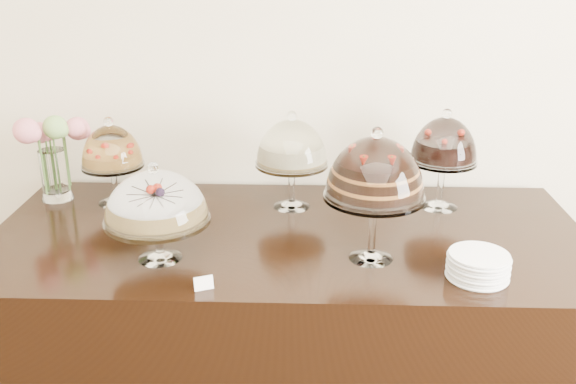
{
  "coord_description": "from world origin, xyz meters",
  "views": [
    {
      "loc": [
        -0.19,
        0.3,
        1.9
      ],
      "look_at": [
        -0.27,
        2.4,
        1.08
      ],
      "focal_mm": 40.0,
      "sensor_mm": 36.0,
      "label": 1
    }
  ],
  "objects_px": {
    "display_counter": "(288,336)",
    "cake_stand_sugar_sponge": "(156,201)",
    "cake_stand_cheesecake": "(292,147)",
    "cake_stand_dark_choco": "(444,145)",
    "cake_stand_choco_layer": "(375,173)",
    "flower_vase": "(51,145)",
    "cake_stand_fruit_tart": "(112,151)",
    "plate_stack": "(478,266)"
  },
  "relations": [
    {
      "from": "display_counter",
      "to": "cake_stand_sugar_sponge",
      "type": "bearing_deg",
      "value": -152.75
    },
    {
      "from": "cake_stand_cheesecake",
      "to": "cake_stand_dark_choco",
      "type": "distance_m",
      "value": 0.6
    },
    {
      "from": "display_counter",
      "to": "cake_stand_dark_choco",
      "type": "distance_m",
      "value": 0.97
    },
    {
      "from": "cake_stand_choco_layer",
      "to": "flower_vase",
      "type": "distance_m",
      "value": 1.36
    },
    {
      "from": "cake_stand_fruit_tart",
      "to": "plate_stack",
      "type": "relative_size",
      "value": 1.87
    },
    {
      "from": "cake_stand_choco_layer",
      "to": "cake_stand_dark_choco",
      "type": "distance_m",
      "value": 0.56
    },
    {
      "from": "cake_stand_sugar_sponge",
      "to": "plate_stack",
      "type": "xyz_separation_m",
      "value": [
        1.04,
        -0.1,
        -0.17
      ]
    },
    {
      "from": "cake_stand_choco_layer",
      "to": "cake_stand_fruit_tart",
      "type": "distance_m",
      "value": 1.11
    },
    {
      "from": "display_counter",
      "to": "cake_stand_fruit_tart",
      "type": "xyz_separation_m",
      "value": [
        -0.72,
        0.27,
        0.67
      ]
    },
    {
      "from": "cake_stand_choco_layer",
      "to": "plate_stack",
      "type": "height_order",
      "value": "cake_stand_choco_layer"
    },
    {
      "from": "cake_stand_sugar_sponge",
      "to": "cake_stand_fruit_tart",
      "type": "bearing_deg",
      "value": 120.57
    },
    {
      "from": "cake_stand_choco_layer",
      "to": "cake_stand_dark_choco",
      "type": "height_order",
      "value": "cake_stand_choco_layer"
    },
    {
      "from": "cake_stand_dark_choco",
      "to": "cake_stand_fruit_tart",
      "type": "height_order",
      "value": "cake_stand_dark_choco"
    },
    {
      "from": "cake_stand_sugar_sponge",
      "to": "cake_stand_dark_choco",
      "type": "xyz_separation_m",
      "value": [
        1.03,
        0.49,
        0.05
      ]
    },
    {
      "from": "cake_stand_choco_layer",
      "to": "cake_stand_cheesecake",
      "type": "relative_size",
      "value": 1.16
    },
    {
      "from": "display_counter",
      "to": "plate_stack",
      "type": "distance_m",
      "value": 0.85
    },
    {
      "from": "cake_stand_fruit_tart",
      "to": "cake_stand_cheesecake",
      "type": "bearing_deg",
      "value": -1.47
    },
    {
      "from": "cake_stand_dark_choco",
      "to": "plate_stack",
      "type": "bearing_deg",
      "value": -88.71
    },
    {
      "from": "cake_stand_cheesecake",
      "to": "cake_stand_dark_choco",
      "type": "bearing_deg",
      "value": 1.51
    },
    {
      "from": "cake_stand_cheesecake",
      "to": "display_counter",
      "type": "bearing_deg",
      "value": -90.92
    },
    {
      "from": "flower_vase",
      "to": "cake_stand_fruit_tart",
      "type": "bearing_deg",
      "value": -6.27
    },
    {
      "from": "display_counter",
      "to": "plate_stack",
      "type": "xyz_separation_m",
      "value": [
        0.61,
        -0.32,
        0.49
      ]
    },
    {
      "from": "cake_stand_cheesecake",
      "to": "flower_vase",
      "type": "bearing_deg",
      "value": 177.27
    },
    {
      "from": "cake_stand_sugar_sponge",
      "to": "cake_stand_cheesecake",
      "type": "xyz_separation_m",
      "value": [
        0.43,
        0.47,
        0.04
      ]
    },
    {
      "from": "plate_stack",
      "to": "flower_vase",
      "type": "bearing_deg",
      "value": 158.61
    },
    {
      "from": "display_counter",
      "to": "cake_stand_dark_choco",
      "type": "relative_size",
      "value": 5.4
    },
    {
      "from": "cake_stand_fruit_tart",
      "to": "plate_stack",
      "type": "xyz_separation_m",
      "value": [
        1.33,
        -0.59,
        -0.18
      ]
    },
    {
      "from": "cake_stand_sugar_sponge",
      "to": "display_counter",
      "type": "bearing_deg",
      "value": 27.25
    },
    {
      "from": "cake_stand_choco_layer",
      "to": "flower_vase",
      "type": "height_order",
      "value": "cake_stand_choco_layer"
    },
    {
      "from": "cake_stand_sugar_sponge",
      "to": "cake_stand_cheesecake",
      "type": "bearing_deg",
      "value": 47.62
    },
    {
      "from": "cake_stand_cheesecake",
      "to": "cake_stand_dark_choco",
      "type": "xyz_separation_m",
      "value": [
        0.6,
        0.02,
        0.01
      ]
    },
    {
      "from": "cake_stand_sugar_sponge",
      "to": "cake_stand_cheesecake",
      "type": "height_order",
      "value": "cake_stand_cheesecake"
    },
    {
      "from": "cake_stand_fruit_tart",
      "to": "plate_stack",
      "type": "distance_m",
      "value": 1.47
    },
    {
      "from": "plate_stack",
      "to": "cake_stand_choco_layer",
      "type": "bearing_deg",
      "value": 159.08
    },
    {
      "from": "cake_stand_sugar_sponge",
      "to": "cake_stand_choco_layer",
      "type": "distance_m",
      "value": 0.72
    },
    {
      "from": "display_counter",
      "to": "cake_stand_dark_choco",
      "type": "height_order",
      "value": "cake_stand_dark_choco"
    },
    {
      "from": "cake_stand_sugar_sponge",
      "to": "cake_stand_dark_choco",
      "type": "height_order",
      "value": "cake_stand_dark_choco"
    },
    {
      "from": "cake_stand_cheesecake",
      "to": "cake_stand_dark_choco",
      "type": "height_order",
      "value": "cake_stand_dark_choco"
    },
    {
      "from": "display_counter",
      "to": "cake_stand_cheesecake",
      "type": "height_order",
      "value": "cake_stand_cheesecake"
    },
    {
      "from": "display_counter",
      "to": "flower_vase",
      "type": "relative_size",
      "value": 5.87
    },
    {
      "from": "cake_stand_choco_layer",
      "to": "plate_stack",
      "type": "relative_size",
      "value": 2.38
    },
    {
      "from": "display_counter",
      "to": "flower_vase",
      "type": "distance_m",
      "value": 1.23
    }
  ]
}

